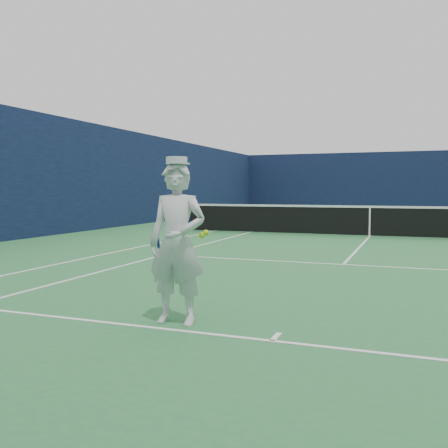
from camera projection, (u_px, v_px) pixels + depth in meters
name	position (u px, v px, depth m)	size (l,w,h in m)	color
ground	(369.00, 237.00, 16.12)	(80.00, 80.00, 0.00)	#2A703A
court_markings	(369.00, 237.00, 16.12)	(11.03, 23.83, 0.01)	white
windscreen_fence	(371.00, 175.00, 15.98)	(20.12, 36.12, 4.00)	#0E1735
tennis_net	(370.00, 220.00, 16.08)	(12.88, 0.09, 1.07)	#141E4C
tennis_player	(177.00, 243.00, 5.66)	(0.79, 0.48, 1.90)	silver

